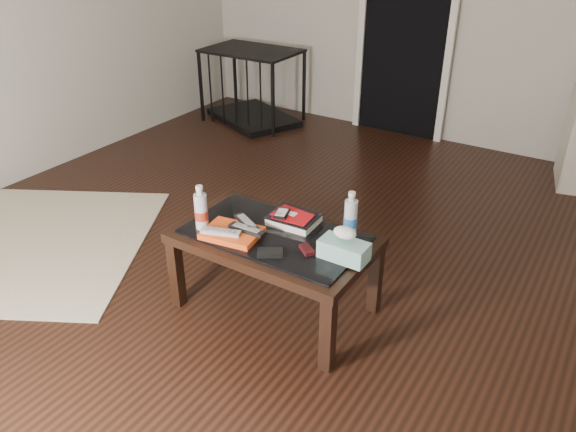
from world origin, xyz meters
name	(u,v)px	position (x,y,z in m)	size (l,w,h in m)	color
ground	(300,263)	(0.00, 0.00, 0.00)	(5.00, 5.00, 0.00)	black
doorway	(407,22)	(-0.40, 2.47, 1.02)	(0.90, 0.08, 2.07)	black
coffee_table	(275,244)	(0.11, -0.44, 0.40)	(1.00, 0.60, 0.46)	black
pet_crate	(253,98)	(-1.77, 2.00, 0.23)	(1.07, 0.91, 0.71)	black
magazines	(232,233)	(-0.06, -0.57, 0.48)	(0.28, 0.21, 0.03)	#E54915
remote_silver	(221,232)	(-0.09, -0.62, 0.50)	(0.20, 0.05, 0.02)	#A4A3A8
remote_black_front	(247,229)	(0.01, -0.53, 0.50)	(0.20, 0.05, 0.02)	black
remote_black_back	(247,222)	(-0.04, -0.48, 0.50)	(0.20, 0.05, 0.02)	black
textbook	(294,219)	(0.13, -0.29, 0.48)	(0.25, 0.20, 0.05)	black
dvd_mailers	(292,214)	(0.12, -0.29, 0.51)	(0.19, 0.14, 0.01)	#AF0B11
ipod	(282,213)	(0.08, -0.33, 0.52)	(0.06, 0.10, 0.02)	black
flip_phone	(307,249)	(0.33, -0.50, 0.47)	(0.09, 0.05, 0.02)	black
wallet	(270,253)	(0.20, -0.61, 0.47)	(0.12, 0.07, 0.02)	black
water_bottle_left	(201,207)	(-0.24, -0.59, 0.58)	(0.07, 0.07, 0.24)	silver
water_bottle_right	(351,214)	(0.43, -0.24, 0.58)	(0.07, 0.07, 0.24)	silver
tissue_box	(344,250)	(0.51, -0.46, 0.51)	(0.23, 0.12, 0.09)	teal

